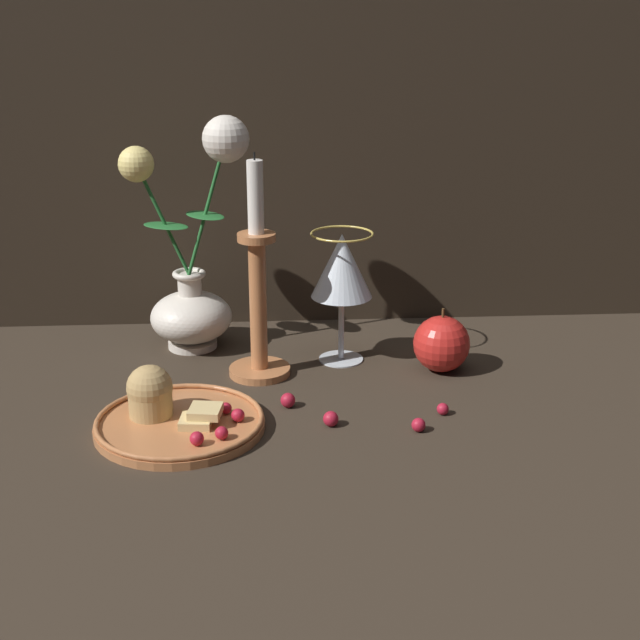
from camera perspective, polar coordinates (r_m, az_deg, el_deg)
ground_plane at (r=1.15m, az=-4.37°, el=-4.81°), size 2.40×2.40×0.00m
vase at (r=1.27m, az=-8.17°, el=2.86°), size 0.18×0.12×0.33m
plate_with_pastries at (r=1.07m, az=-9.41°, el=-5.99°), size 0.20×0.20×0.07m
wine_glass at (r=1.21m, az=1.40°, el=3.23°), size 0.09×0.09×0.18m
candlestick at (r=1.17m, az=-3.99°, el=1.28°), size 0.08×0.08×0.30m
apple_beside_vase at (r=1.21m, az=7.78°, el=-1.52°), size 0.08×0.08×0.09m
berry_near_plate at (r=1.06m, az=6.32°, el=-6.69°), size 0.02×0.02×0.02m
berry_front_center at (r=1.11m, az=-2.07°, el=-5.16°), size 0.02×0.02×0.02m
berry_by_glass_stem at (r=1.10m, az=7.86°, el=-5.66°), size 0.01×0.01×0.01m
berry_under_candlestick at (r=1.06m, az=0.70°, el=-6.34°), size 0.02×0.02×0.02m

